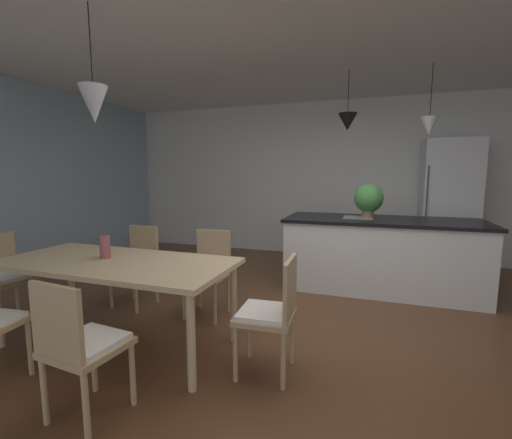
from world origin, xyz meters
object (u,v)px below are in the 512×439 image
vase_on_dining_table (105,247)px  chair_near_right (80,344)px  chair_kitchen_end (272,311)px  chair_far_left (137,263)px  potted_plant_on_island (369,199)px  refrigerator (448,205)px  kitchen_island (380,254)px  chair_far_right (209,270)px  chair_window_end (4,275)px  dining_table (116,268)px

vase_on_dining_table → chair_near_right: bearing=-55.8°
chair_kitchen_end → chair_far_left: same height
chair_kitchen_end → potted_plant_on_island: bearing=74.7°
refrigerator → vase_on_dining_table: refrigerator is taller
chair_far_left → potted_plant_on_island: 2.87m
chair_kitchen_end → chair_far_left: (-1.81, 0.81, 0.00)m
chair_kitchen_end → vase_on_dining_table: 1.54m
refrigerator → chair_far_left: bearing=-142.5°
chair_kitchen_end → kitchen_island: 2.35m
chair_near_right → chair_far_left: 1.86m
refrigerator → vase_on_dining_table: size_ratio=10.10×
chair_kitchen_end → refrigerator: 3.96m
chair_far_right → chair_near_right: bearing=-90.1°
chair_near_right → chair_far_right: 1.63m
kitchen_island → chair_kitchen_end: bearing=-109.3°
chair_window_end → chair_kitchen_end: 2.72m
chair_kitchen_end → chair_far_right: (-0.92, 0.81, 0.00)m
chair_far_right → potted_plant_on_island: (1.52, 1.40, 0.67)m
dining_table → chair_kitchen_end: size_ratio=2.28×
chair_near_right → chair_kitchen_end: same height
dining_table → chair_near_right: (0.44, -0.82, -0.20)m
chair_far_right → vase_on_dining_table: size_ratio=4.48×
chair_window_end → chair_kitchen_end: bearing=-0.0°
chair_near_right → chair_kitchen_end: size_ratio=1.00×
dining_table → potted_plant_on_island: potted_plant_on_island is taller
kitchen_island → refrigerator: (0.96, 1.31, 0.52)m
chair_kitchen_end → refrigerator: bearing=63.8°
chair_far_right → potted_plant_on_island: 2.17m
chair_near_right → potted_plant_on_island: (1.52, 3.03, 0.67)m
chair_far_left → chair_near_right: bearing=-61.6°
refrigerator → vase_on_dining_table: (-3.23, -3.49, -0.15)m
refrigerator → chair_far_right: bearing=-134.3°
kitchen_island → potted_plant_on_island: bearing=-180.0°
dining_table → potted_plant_on_island: 3.00m
chair_far_left → refrigerator: size_ratio=0.44×
chair_kitchen_end → chair_far_right: bearing=138.4°
refrigerator → potted_plant_on_island: 1.74m
refrigerator → kitchen_island: bearing=-126.1°
dining_table → chair_window_end: bearing=179.8°
chair_window_end → chair_near_right: (1.80, -0.82, 0.00)m
chair_window_end → refrigerator: bearing=38.4°
chair_kitchen_end → potted_plant_on_island: (0.60, 2.22, 0.67)m
potted_plant_on_island → vase_on_dining_table: bearing=-134.0°
dining_table → vase_on_dining_table: vase_on_dining_table is taller
dining_table → chair_window_end: (-1.36, 0.00, -0.20)m
chair_window_end → kitchen_island: size_ratio=0.37×
potted_plant_on_island → vase_on_dining_table: (-2.11, -2.18, -0.31)m
refrigerator → chair_kitchen_end: bearing=-116.2°
potted_plant_on_island → chair_far_right: bearing=-137.3°
chair_near_right → refrigerator: size_ratio=0.44×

